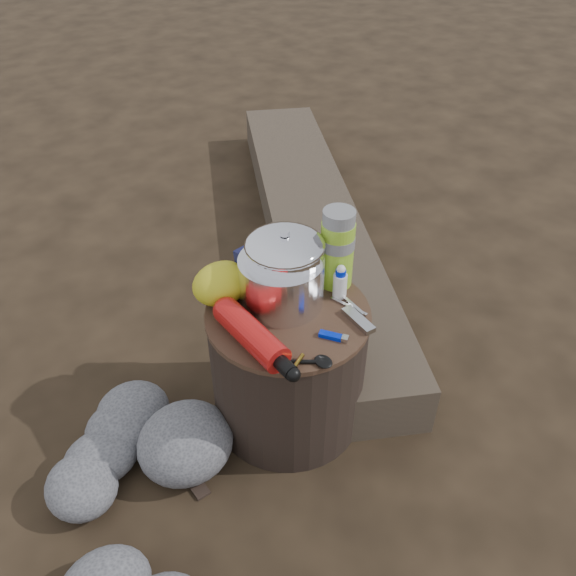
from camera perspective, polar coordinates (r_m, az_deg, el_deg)
ground at (r=1.82m, az=0.00°, el=-11.87°), size 60.00×60.00×0.00m
stump at (r=1.67m, az=0.00°, el=-7.53°), size 0.43×0.43×0.40m
rock_ring at (r=1.53m, az=-10.05°, el=-21.42°), size 0.43×0.94×0.19m
log_main at (r=2.46m, az=2.29°, el=6.21°), size 1.32×1.97×0.17m
log_small at (r=2.59m, az=0.53°, el=7.14°), size 0.86×1.21×0.11m
foil_windscreen at (r=1.53m, az=-0.64°, el=0.69°), size 0.22×0.22×0.14m
camping_pot at (r=1.52m, az=-0.31°, el=2.06°), size 0.20×0.20×0.20m
fuel_bottle at (r=1.42m, az=-3.53°, el=-4.56°), size 0.07×0.30×0.07m
thermos at (r=1.57m, az=4.79°, el=3.82°), size 0.09×0.09×0.23m
travel_mug at (r=1.65m, az=-0.06°, el=3.36°), size 0.08×0.08×0.12m
stuff_sack at (r=1.55m, az=-6.49°, el=0.44°), size 0.16×0.13×0.11m
food_pouch at (r=1.60m, az=-3.43°, el=2.23°), size 0.10×0.03×0.13m
lighter at (r=1.47m, az=4.15°, el=-4.62°), size 0.06×0.07×0.01m
multitool at (r=1.51m, az=6.82°, el=-3.10°), size 0.04×0.11×0.01m
pot_grabber at (r=1.56m, az=5.91°, el=-1.70°), size 0.04×0.12×0.01m
spork at (r=1.40m, az=0.50°, el=-7.12°), size 0.14×0.12×0.01m
squeeze_bottle at (r=1.57m, az=5.07°, el=0.51°), size 0.04×0.04×0.09m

